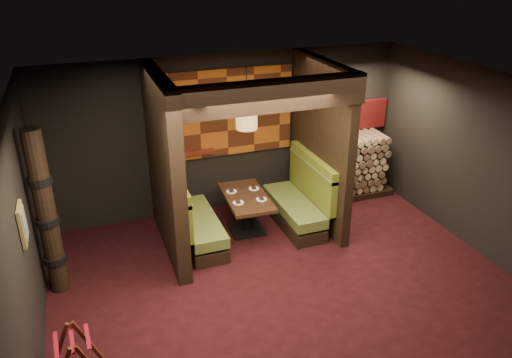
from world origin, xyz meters
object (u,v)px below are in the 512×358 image
(dining_table, at_px, (246,208))
(booth_bench_left, at_px, (193,221))
(booth_bench_right, at_px, (299,203))
(luggage_rack, at_px, (75,356))
(totem_column, at_px, (47,215))
(pendant_lamp, at_px, (247,115))
(firewood_stack, at_px, (348,166))

(dining_table, bearing_deg, booth_bench_left, -176.22)
(booth_bench_right, distance_m, luggage_rack, 4.50)
(booth_bench_left, height_order, luggage_rack, booth_bench_left)
(booth_bench_right, relative_size, totem_column, 0.67)
(booth_bench_left, distance_m, totem_column, 2.30)
(booth_bench_right, xyz_separation_m, totem_column, (-3.98, -0.55, 0.79))
(pendant_lamp, height_order, firewood_stack, pendant_lamp)
(booth_bench_right, bearing_deg, booth_bench_left, 180.00)
(luggage_rack, distance_m, totem_column, 2.04)
(booth_bench_right, xyz_separation_m, dining_table, (-0.95, 0.06, 0.04))
(booth_bench_left, xyz_separation_m, pendant_lamp, (0.94, 0.01, 1.69))
(booth_bench_right, bearing_deg, luggage_rack, -147.75)
(booth_bench_left, relative_size, luggage_rack, 2.31)
(pendant_lamp, relative_size, totem_column, 0.41)
(booth_bench_left, bearing_deg, dining_table, 3.78)
(luggage_rack, bearing_deg, dining_table, 40.83)
(dining_table, height_order, luggage_rack, dining_table)
(booth_bench_right, height_order, dining_table, booth_bench_right)
(booth_bench_right, height_order, firewood_stack, firewood_stack)
(dining_table, height_order, firewood_stack, firewood_stack)
(luggage_rack, bearing_deg, totem_column, 95.49)
(booth_bench_left, distance_m, booth_bench_right, 1.89)
(pendant_lamp, distance_m, luggage_rack, 4.12)
(luggage_rack, height_order, totem_column, totem_column)
(booth_bench_left, height_order, booth_bench_right, same)
(booth_bench_left, xyz_separation_m, totem_column, (-2.09, -0.55, 0.79))
(booth_bench_right, xyz_separation_m, firewood_stack, (1.35, 0.70, 0.21))
(totem_column, bearing_deg, booth_bench_left, 14.75)
(totem_column, bearing_deg, booth_bench_right, 7.86)
(booth_bench_left, relative_size, pendant_lamp, 1.63)
(pendant_lamp, xyz_separation_m, firewood_stack, (2.31, 0.69, -1.48))
(pendant_lamp, bearing_deg, totem_column, -169.48)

